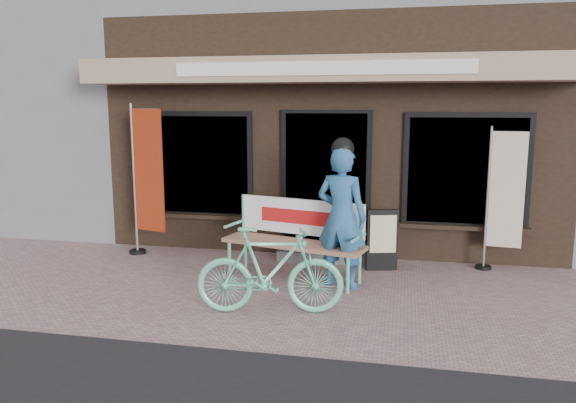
% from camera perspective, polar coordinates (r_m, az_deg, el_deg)
% --- Properties ---
extents(ground, '(70.00, 70.00, 0.00)m').
position_cam_1_polar(ground, '(6.75, 1.34, -9.92)').
color(ground, '#AA8183').
rests_on(ground, ground).
extents(storefront, '(7.00, 6.77, 6.00)m').
position_cam_1_polar(storefront, '(11.29, 6.12, 13.44)').
color(storefront, black).
rests_on(storefront, ground).
extents(bench, '(1.97, 0.95, 1.04)m').
position_cam_1_polar(bench, '(7.43, 0.84, -3.17)').
color(bench, '#6ACFA9').
rests_on(bench, ground).
extents(person, '(0.74, 0.59, 1.88)m').
position_cam_1_polar(person, '(7.03, 5.47, -1.32)').
color(person, '#295D8E').
rests_on(person, ground).
extents(bicycle, '(1.68, 0.74, 0.98)m').
position_cam_1_polar(bicycle, '(6.19, -1.84, -7.02)').
color(bicycle, '#6ACFA9').
rests_on(bicycle, ground).
extents(nobori_red, '(0.68, 0.30, 2.29)m').
position_cam_1_polar(nobori_red, '(8.67, -14.20, 2.28)').
color(nobori_red, gray).
rests_on(nobori_red, ground).
extents(nobori_cream, '(0.59, 0.24, 1.99)m').
position_cam_1_polar(nobori_cream, '(8.18, 21.01, 0.37)').
color(nobori_cream, gray).
rests_on(nobori_cream, ground).
extents(menu_stand, '(0.43, 0.20, 0.86)m').
position_cam_1_polar(menu_stand, '(7.88, 9.55, -3.81)').
color(menu_stand, black).
rests_on(menu_stand, ground).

